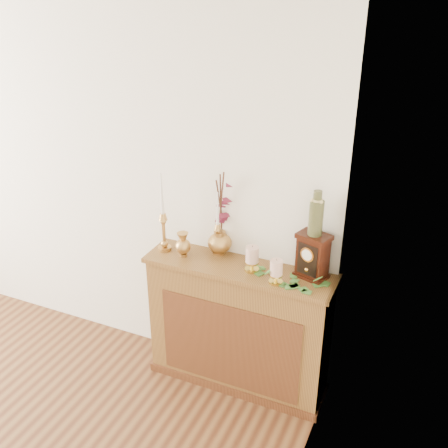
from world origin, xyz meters
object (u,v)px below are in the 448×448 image
at_px(bud_vase, 183,245).
at_px(ceramic_vase, 316,215).
at_px(mantel_clock, 312,256).
at_px(ginger_jar, 224,215).
at_px(candlestick_center, 218,234).
at_px(candlestick_left, 163,226).

bearing_deg(bud_vase, ceramic_vase, 6.09).
distance_m(bud_vase, mantel_clock, 0.84).
relative_size(ginger_jar, ceramic_vase, 2.14).
xyz_separation_m(ginger_jar, ceramic_vase, (0.62, -0.08, 0.15)).
relative_size(ginger_jar, mantel_clock, 2.06).
height_order(ginger_jar, ceramic_vase, ginger_jar).
height_order(candlestick_center, ginger_jar, ginger_jar).
bearing_deg(ceramic_vase, candlestick_left, -176.25).
xyz_separation_m(candlestick_left, ceramic_vase, (0.99, 0.06, 0.23)).
height_order(mantel_clock, ceramic_vase, ceramic_vase).
height_order(candlestick_center, ceramic_vase, ceramic_vase).
height_order(bud_vase, ginger_jar, ginger_jar).
bearing_deg(candlestick_left, bud_vase, -8.84).
bearing_deg(bud_vase, mantel_clock, 5.92).
bearing_deg(candlestick_left, candlestick_center, 14.62).
xyz_separation_m(candlestick_left, mantel_clock, (0.99, 0.06, -0.04)).
xyz_separation_m(mantel_clock, ceramic_vase, (0.00, 0.00, 0.27)).
bearing_deg(ginger_jar, candlestick_left, -157.88).
height_order(candlestick_left, bud_vase, candlestick_left).
relative_size(candlestick_center, ginger_jar, 0.75).
distance_m(mantel_clock, ceramic_vase, 0.27).
bearing_deg(ceramic_vase, bud_vase, -173.91).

